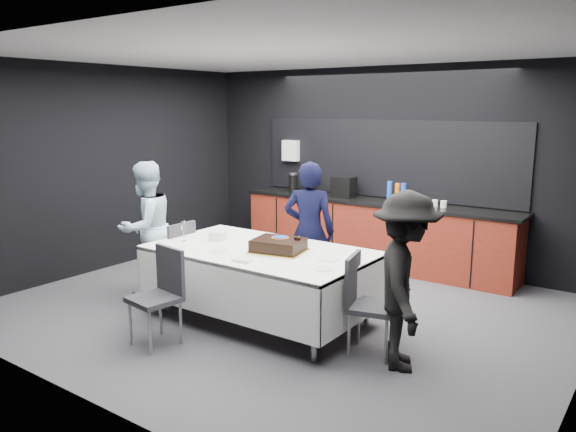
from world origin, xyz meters
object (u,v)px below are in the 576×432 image
object	(u,v)px
cake_assembly	(279,245)
champagne_flute	(184,227)
person_right	(405,281)
chair_right	(364,297)
plate_stack	(218,235)
person_left	(146,228)
chair_left	(176,255)
person_center	(309,231)
chair_near	(161,289)
party_table	(260,262)

from	to	relation	value
cake_assembly	champagne_flute	size ratio (longest dim) A/B	2.70
person_right	chair_right	bearing A→B (deg)	55.54
plate_stack	person_left	world-z (taller)	person_left
chair_left	chair_right	world-z (taller)	same
person_center	chair_near	bearing A→B (deg)	53.25
chair_left	chair_right	xyz separation A→B (m)	(2.49, -0.04, 0.00)
chair_right	plate_stack	bearing A→B (deg)	176.15
champagne_flute	chair_right	distance (m)	2.21
chair_left	chair_near	bearing A→B (deg)	-49.71
chair_near	person_center	bearing A→B (deg)	76.16
party_table	chair_right	world-z (taller)	chair_right
party_table	person_center	world-z (taller)	person_center
chair_near	person_left	bearing A→B (deg)	144.07
party_table	person_center	bearing A→B (deg)	87.42
chair_left	person_right	xyz separation A→B (m)	(2.91, -0.09, 0.24)
champagne_flute	chair_near	world-z (taller)	champagne_flute
person_center	plate_stack	bearing A→B (deg)	27.89
party_table	chair_right	size ratio (longest dim) A/B	2.51
party_table	person_left	distance (m)	1.72
chair_near	plate_stack	bearing A→B (deg)	101.66
chair_left	person_right	size ratio (longest dim) A/B	0.59
chair_near	champagne_flute	bearing A→B (deg)	121.72
chair_near	person_left	distance (m)	1.62
cake_assembly	chair_near	size ratio (longest dim) A/B	0.65
party_table	person_left	bearing A→B (deg)	-178.19
plate_stack	person_center	distance (m)	1.07
person_center	person_left	distance (m)	1.98
party_table	plate_stack	distance (m)	0.66
chair_right	person_left	distance (m)	3.00
chair_right	chair_near	distance (m)	1.92
party_table	chair_right	bearing A→B (deg)	-3.79
cake_assembly	champagne_flute	bearing A→B (deg)	-167.99
cake_assembly	champagne_flute	distance (m)	1.15
plate_stack	chair_left	world-z (taller)	chair_left
plate_stack	person_right	distance (m)	2.32
person_center	person_right	distance (m)	1.93
plate_stack	person_left	size ratio (longest dim) A/B	0.13
plate_stack	chair_left	bearing A→B (deg)	-171.28
person_right	champagne_flute	bearing A→B (deg)	64.39
chair_right	chair_near	world-z (taller)	same
party_table	chair_left	xyz separation A→B (m)	(-1.22, -0.05, -0.11)
cake_assembly	person_center	distance (m)	0.86
champagne_flute	plate_stack	bearing A→B (deg)	43.84
party_table	cake_assembly	size ratio (longest dim) A/B	3.83
chair_right	party_table	bearing A→B (deg)	176.21
plate_stack	chair_right	bearing A→B (deg)	-3.85
cake_assembly	chair_left	world-z (taller)	cake_assembly
plate_stack	chair_near	world-z (taller)	chair_near
champagne_flute	person_center	world-z (taller)	person_center
chair_right	person_left	world-z (taller)	person_left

